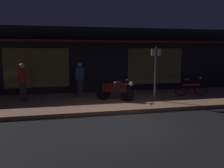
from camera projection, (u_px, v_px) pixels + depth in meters
name	position (u px, v px, depth m)	size (l,w,h in m)	color
ground_plane	(123.00, 123.00, 7.44)	(60.00, 60.00, 0.00)	black
sidewalk_slab	(106.00, 101.00, 10.33)	(18.00, 4.00, 0.15)	#8C6047
storefront_building	(96.00, 60.00, 13.34)	(18.00, 3.30, 3.60)	black
motorcycle	(116.00, 89.00, 10.05)	(1.58, 0.91, 0.97)	black
bicycle_parked	(191.00, 89.00, 11.09)	(1.65, 0.42, 0.91)	black
person_photographer	(23.00, 81.00, 9.90)	(0.40, 0.62, 1.67)	#28232D
person_bystander	(80.00, 79.00, 10.86)	(0.39, 0.61, 1.67)	#28232D
sign_post	(156.00, 70.00, 9.91)	(0.44, 0.09, 2.40)	#47474C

